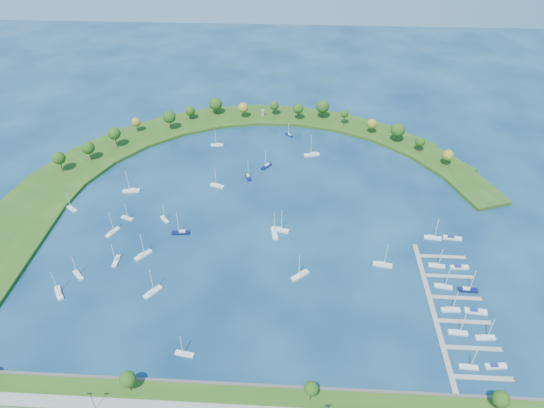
# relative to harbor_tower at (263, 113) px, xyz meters

# --- Properties ---
(ground) EXTENTS (700.00, 700.00, 0.00)m
(ground) POSITION_rel_harbor_tower_xyz_m (7.79, -115.35, -4.25)
(ground) COLOR #072245
(ground) RESTS_ON ground
(breakwater) EXTENTS (286.74, 247.64, 2.00)m
(breakwater) POSITION_rel_harbor_tower_xyz_m (-38.54, -66.63, -3.26)
(breakwater) COLOR #1F4B14
(breakwater) RESTS_ON ground
(breakwater_trees) EXTENTS (240.90, 91.47, 14.33)m
(breakwater_trees) POSITION_rel_harbor_tower_xyz_m (-5.67, -27.13, 6.44)
(breakwater_trees) COLOR #382314
(breakwater_trees) RESTS_ON breakwater
(harbor_tower) EXTENTS (2.60, 2.60, 4.39)m
(harbor_tower) POSITION_rel_harbor_tower_xyz_m (0.00, 0.00, 0.00)
(harbor_tower) COLOR gray
(harbor_tower) RESTS_ON breakwater
(dock_system) EXTENTS (24.28, 82.00, 1.60)m
(dock_system) POSITION_rel_harbor_tower_xyz_m (93.09, -176.35, -3.90)
(dock_system) COLOR gray
(dock_system) RESTS_ON ground
(moored_boat_0) EXTENTS (5.82, 8.64, 12.43)m
(moored_boat_0) POSITION_rel_harbor_tower_xyz_m (-68.19, -134.67, -3.33)
(moored_boat_0) COLOR silver
(moored_boat_0) RESTS_ON ground
(moored_boat_1) EXTENTS (2.19, 7.79, 11.45)m
(moored_boat_1) POSITION_rel_harbor_tower_xyz_m (-59.60, -155.38, -3.36)
(moored_boat_1) COLOR silver
(moored_boat_1) RESTS_ON ground
(moored_boat_2) EXTENTS (10.51, 5.35, 14.88)m
(moored_boat_2) POSITION_rel_harbor_tower_xyz_m (35.36, -51.33, -3.25)
(moored_boat_2) COLOR silver
(moored_boat_2) RESTS_ON ground
(moored_boat_3) EXTENTS (7.69, 3.27, 10.96)m
(moored_boat_3) POSITION_rel_harbor_tower_xyz_m (-16.10, -205.36, -3.37)
(moored_boat_3) COLOR silver
(moored_boat_3) RESTS_ON ground
(moored_boat_4) EXTENTS (8.40, 2.76, 12.18)m
(moored_boat_4) POSITION_rel_harbor_tower_xyz_m (-27.85, -42.08, -3.34)
(moored_boat_4) COLOR silver
(moored_boat_4) RESTS_ON ground
(moored_boat_5) EXTENTS (9.30, 3.39, 13.38)m
(moored_boat_5) POSITION_rel_harbor_tower_xyz_m (-33.00, -132.98, -3.30)
(moored_boat_5) COLOR #0A1341
(moored_boat_5) RESTS_ON ground
(moored_boat_6) EXTENTS (9.26, 3.95, 13.19)m
(moored_boat_6) POSITION_rel_harbor_tower_xyz_m (67.67, -150.90, -3.31)
(moored_boat_6) COLOR silver
(moored_boat_6) RESTS_ON ground
(moored_boat_7) EXTENTS (9.91, 4.18, 14.12)m
(moored_boat_7) POSITION_rel_harbor_tower_xyz_m (-69.43, -97.77, -3.28)
(moored_boat_7) COLOR silver
(moored_boat_7) RESTS_ON ground
(moored_boat_8) EXTENTS (8.75, 8.00, 13.64)m
(moored_boat_8) POSITION_rel_harbor_tower_xyz_m (28.70, -160.09, -3.29)
(moored_boat_8) COLOR silver
(moored_boat_8) RESTS_ON ground
(moored_boat_9) EXTENTS (8.93, 5.26, 12.69)m
(moored_boat_9) POSITION_rel_harbor_tower_xyz_m (-20.56, -89.79, -3.32)
(moored_boat_9) COLOR silver
(moored_boat_9) RESTS_ON ground
(moored_boat_10) EXTENTS (6.75, 8.30, 12.43)m
(moored_boat_10) POSITION_rel_harbor_tower_xyz_m (6.82, -66.67, -3.33)
(moored_boat_10) COLOR #0A1341
(moored_boat_10) RESTS_ON ground
(moored_boat_11) EXTENTS (5.75, 5.83, 9.41)m
(moored_boat_11) POSITION_rel_harbor_tower_xyz_m (19.85, -25.38, -3.41)
(moored_boat_11) COLOR #0A1341
(moored_boat_11) RESTS_ON ground
(moored_boat_12) EXTENTS (4.33, 9.67, 13.74)m
(moored_boat_12) POSITION_rel_harbor_tower_xyz_m (15.23, -131.00, -3.29)
(moored_boat_12) COLOR silver
(moored_boat_12) RESTS_ON ground
(moored_boat_13) EXTENTS (5.82, 6.33, 9.89)m
(moored_boat_13) POSITION_rel_harbor_tower_xyz_m (-44.10, -122.58, -3.40)
(moored_boat_13) COLOR silver
(moored_boat_13) RESTS_ON ground
(moored_boat_14) EXTENTS (6.89, 8.63, 12.84)m
(moored_boat_14) POSITION_rel_harbor_tower_xyz_m (-78.54, -177.15, -3.32)
(moored_boat_14) COLOR silver
(moored_boat_14) RESTS_ON ground
(moored_boat_15) EXTENTS (9.59, 4.71, 13.59)m
(moored_boat_15) POSITION_rel_harbor_tower_xyz_m (17.92, -127.97, -3.30)
(moored_boat_15) COLOR silver
(moored_boat_15) RESTS_ON ground
(moored_boat_16) EXTENTS (4.51, 8.25, 11.68)m
(moored_boat_16) POSITION_rel_harbor_tower_xyz_m (-3.37, -79.35, -3.35)
(moored_boat_16) COLOR #0A1341
(moored_boat_16) RESTS_ON ground
(moored_boat_17) EXTENTS (7.02, 6.82, 11.24)m
(moored_boat_17) POSITION_rel_harbor_tower_xyz_m (-74.16, -165.79, -3.37)
(moored_boat_17) COLOR silver
(moored_boat_17) RESTS_ON ground
(moored_boat_18) EXTENTS (7.21, 4.33, 10.26)m
(moored_boat_18) POSITION_rel_harbor_tower_xyz_m (-64.36, -122.58, -3.39)
(moored_boat_18) COLOR silver
(moored_boat_18) RESTS_ON ground
(moored_boat_19) EXTENTS (7.72, 8.71, 13.42)m
(moored_boat_19) POSITION_rel_harbor_tower_xyz_m (-47.77, -150.85, -3.30)
(moored_boat_19) COLOR silver
(moored_boat_19) RESTS_ON ground
(moored_boat_20) EXTENTS (7.32, 6.00, 10.99)m
(moored_boat_20) POSITION_rel_harbor_tower_xyz_m (-97.16, -116.30, -3.37)
(moored_boat_20) COLOR silver
(moored_boat_20) RESTS_ON ground
(moored_boat_21) EXTENTS (7.56, 8.84, 13.45)m
(moored_boat_21) POSITION_rel_harbor_tower_xyz_m (-36.96, -174.33, -3.30)
(moored_boat_21) COLOR silver
(moored_boat_21) RESTS_ON ground
(docked_boat_0) EXTENTS (7.24, 2.41, 10.49)m
(docked_boat_0) POSITION_rel_harbor_tower_xyz_m (93.33, -205.02, -3.38)
(docked_boat_0) COLOR silver
(docked_boat_0) RESTS_ON ground
(docked_boat_1) EXTENTS (8.35, 3.06, 1.67)m
(docked_boat_1) POSITION_rel_harbor_tower_xyz_m (103.77, -204.06, -3.64)
(docked_boat_1) COLOR silver
(docked_boat_1) RESTS_ON ground
(docked_boat_2) EXTENTS (7.99, 2.70, 11.56)m
(docked_boat_2) POSITION_rel_harbor_tower_xyz_m (93.31, -188.95, -3.36)
(docked_boat_2) COLOR silver
(docked_boat_2) RESTS_ON ground
(docked_boat_3) EXTENTS (8.04, 2.75, 11.63)m
(docked_boat_3) POSITION_rel_harbor_tower_xyz_m (103.81, -190.85, -3.36)
(docked_boat_3) COLOR silver
(docked_boat_3) RESTS_ON ground
(docked_boat_4) EXTENTS (8.17, 2.61, 11.88)m
(docked_boat_4) POSITION_rel_harbor_tower_xyz_m (93.31, -176.93, -3.35)
(docked_boat_4) COLOR silver
(docked_boat_4) RESTS_ON ground
(docked_boat_5) EXTENTS (9.50, 3.43, 1.90)m
(docked_boat_5) POSITION_rel_harbor_tower_xyz_m (103.75, -177.21, -3.55)
(docked_boat_5) COLOR silver
(docked_boat_5) RESTS_ON ground
(docked_boat_6) EXTENTS (8.12, 3.45, 11.57)m
(docked_boat_6) POSITION_rel_harbor_tower_xyz_m (93.31, -163.41, -3.36)
(docked_boat_6) COLOR silver
(docked_boat_6) RESTS_ON ground
(docked_boat_7) EXTENTS (8.66, 2.78, 12.59)m
(docked_boat_7) POSITION_rel_harbor_tower_xyz_m (103.80, -164.89, -3.33)
(docked_boat_7) COLOR #0A1341
(docked_boat_7) RESTS_ON ground
(docked_boat_8) EXTENTS (7.83, 3.06, 11.21)m
(docked_boat_8) POSITION_rel_harbor_tower_xyz_m (93.32, -150.02, -3.37)
(docked_boat_8) COLOR silver
(docked_boat_8) RESTS_ON ground
(docked_boat_9) EXTENTS (8.77, 3.09, 1.76)m
(docked_boat_9) POSITION_rel_harbor_tower_xyz_m (103.76, -150.52, -3.61)
(docked_boat_9) COLOR silver
(docked_boat_9) RESTS_ON ground
(docked_boat_10) EXTENTS (8.74, 3.41, 12.52)m
(docked_boat_10) POSITION_rel_harbor_tower_xyz_m (95.70, -129.77, -3.33)
(docked_boat_10) COLOR silver
(docked_boat_10) RESTS_ON ground
(docked_boat_11) EXTENTS (9.36, 3.70, 1.86)m
(docked_boat_11) POSITION_rel_harbor_tower_xyz_m (105.66, -129.30, -3.57)
(docked_boat_11) COLOR silver
(docked_boat_11) RESTS_ON ground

